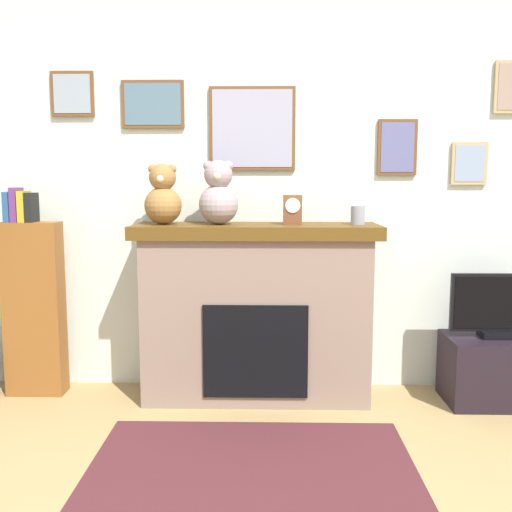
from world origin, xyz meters
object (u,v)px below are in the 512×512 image
Objects in this scene: teddy_bear_tan at (163,197)px; tv_stand at (495,370)px; fireplace at (256,311)px; bookshelf at (33,303)px; teddy_bear_brown at (218,196)px; television at (498,307)px; mantel_clock at (292,210)px; candle_jar at (358,215)px.

tv_stand is at bearing -1.53° from teddy_bear_tan.
bookshelf is at bearing 178.93° from fireplace.
tv_stand is 1.63× the size of teddy_bear_tan.
teddy_bear_tan is 0.95× the size of teddy_bear_brown.
fireplace is at bearing 1.81° from teddy_bear_tan.
mantel_clock reaches higher than television.
bookshelf is at bearing 176.99° from teddy_bear_tan.
teddy_bear_brown reaches higher than teddy_bear_tan.
fireplace is at bearing 177.18° from tv_stand.
television is 1.57× the size of teddy_bear_tan.
mantel_clock is at bearing -179.82° from candle_jar.
bookshelf is at bearing 178.04° from tv_stand.
television is at bearing -3.77° from candle_jar.
television is 5.09× the size of candle_jar.
bookshelf is 3.60× the size of teddy_bear_tan.
bookshelf reaches higher than candle_jar.
bookshelf reaches higher than fireplace.
mantel_clock reaches higher than fireplace.
television is at bearing -2.87° from fireplace.
teddy_bear_tan is (-2.06, 0.06, 0.67)m from television.
television is (2.92, -0.10, 0.01)m from bookshelf.
mantel_clock is 0.46× the size of teddy_bear_brown.
candle_jar is at bearing 0.02° from teddy_bear_tan.
fireplace is 1.53m from tv_stand.
teddy_bear_tan reaches higher than candle_jar.
teddy_bear_brown is (-0.45, 0.00, 0.09)m from mantel_clock.
bookshelf is at bearing 178.76° from candle_jar.
teddy_bear_tan is at bearing -178.19° from fireplace.
teddy_bear_tan is at bearing -3.01° from bookshelf.
teddy_bear_brown reaches higher than tv_stand.
bookshelf is 1.76m from mantel_clock.
fireplace is 0.87m from candle_jar.
candle_jar is at bearing 0.03° from teddy_bear_brown.
mantel_clock is 0.46m from teddy_bear_brown.
fireplace is at bearing -1.07° from bookshelf.
mantel_clock is at bearing -0.10° from teddy_bear_brown.
teddy_bear_brown is (1.20, -0.05, 0.69)m from bookshelf.
mantel_clock is (-0.40, -0.00, 0.03)m from candle_jar.
teddy_bear_brown reaches higher than candle_jar.
tv_stand is at bearing -2.46° from mantel_clock.
tv_stand is at bearing 90.00° from television.
teddy_bear_tan is (-2.06, 0.05, 1.07)m from tv_stand.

